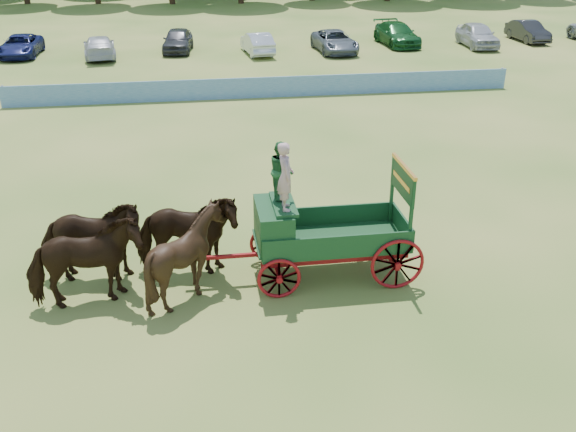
% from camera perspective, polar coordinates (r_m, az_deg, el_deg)
% --- Properties ---
extents(ground, '(160.00, 160.00, 0.00)m').
position_cam_1_polar(ground, '(17.38, 8.43, -4.90)').
color(ground, '#A4974A').
rests_on(ground, ground).
extents(horse_lead_left, '(2.90, 1.72, 2.30)m').
position_cam_1_polar(horse_lead_left, '(16.00, -17.60, -4.04)').
color(horse_lead_left, black).
rests_on(horse_lead_left, ground).
extents(horse_lead_right, '(2.82, 1.48, 2.30)m').
position_cam_1_polar(horse_lead_right, '(16.96, -17.13, -2.22)').
color(horse_lead_right, black).
rests_on(horse_lead_right, ground).
extents(horse_wheel_left, '(2.13, 1.90, 2.30)m').
position_cam_1_polar(horse_wheel_left, '(15.76, -8.98, -3.53)').
color(horse_wheel_left, black).
rests_on(horse_wheel_left, ground).
extents(horse_wheel_right, '(2.82, 1.49, 2.30)m').
position_cam_1_polar(horse_wheel_right, '(16.73, -9.01, -1.72)').
color(horse_wheel_right, black).
rests_on(horse_wheel_right, ground).
extents(farm_dray, '(5.99, 2.00, 3.85)m').
position_cam_1_polar(farm_dray, '(16.23, 1.37, -0.36)').
color(farm_dray, maroon).
rests_on(farm_dray, ground).
extents(sponsor_banner, '(26.00, 0.08, 1.05)m').
position_cam_1_polar(sponsor_banner, '(33.50, -1.99, 11.36)').
color(sponsor_banner, '#1C6098').
rests_on(sponsor_banner, ground).
extents(parked_cars, '(53.45, 7.08, 1.64)m').
position_cam_1_polar(parked_cars, '(45.28, -0.04, 15.41)').
color(parked_cars, silver).
rests_on(parked_cars, ground).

